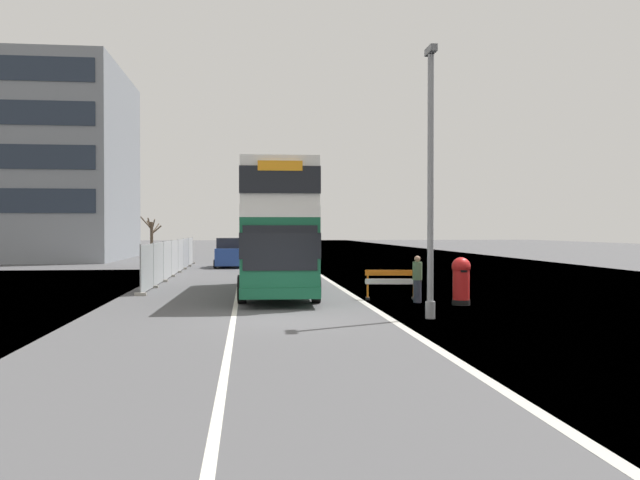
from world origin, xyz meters
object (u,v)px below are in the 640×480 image
roadworks_barrier (391,281)px  car_oncoming_near (230,253)px  red_pillar_postbox (461,279)px  car_receding_mid (270,249)px  pedestrian_at_kerb (417,279)px  double_decker_bus (278,228)px  lamppost_foreground (431,191)px

roadworks_barrier → car_oncoming_near: size_ratio=0.46×
red_pillar_postbox → roadworks_barrier: (-2.02, 1.95, -0.21)m
car_oncoming_near → car_receding_mid: car_receding_mid is taller
roadworks_barrier → pedestrian_at_kerb: pedestrian_at_kerb is taller
double_decker_bus → pedestrian_at_kerb: double_decker_bus is taller
double_decker_bus → lamppost_foreground: bearing=-62.4°
lamppost_foreground → red_pillar_postbox: size_ratio=4.80×
red_pillar_postbox → pedestrian_at_kerb: pedestrian_at_kerb is taller
double_decker_bus → car_oncoming_near: (-2.44, 18.78, -1.70)m
car_oncoming_near → car_receding_mid: (3.02, 7.92, 0.07)m
red_pillar_postbox → pedestrian_at_kerb: bearing=146.4°
car_receding_mid → pedestrian_at_kerb: size_ratio=2.58×
car_oncoming_near → roadworks_barrier: bearing=-73.1°
car_receding_mid → car_oncoming_near: bearing=-110.9°
double_decker_bus → lamppost_foreground: lamppost_foreground is taller
double_decker_bus → red_pillar_postbox: double_decker_bus is taller
double_decker_bus → red_pillar_postbox: bearing=-37.0°
red_pillar_postbox → car_oncoming_near: bearing=110.0°
lamppost_foreground → red_pillar_postbox: 4.71m
lamppost_foreground → car_oncoming_near: bearing=103.8°
car_oncoming_near → pedestrian_at_kerb: (7.20, -22.49, -0.12)m
lamppost_foreground → roadworks_barrier: bearing=90.2°
red_pillar_postbox → pedestrian_at_kerb: 1.57m
red_pillar_postbox → roadworks_barrier: 2.82m
lamppost_foreground → car_receding_mid: 34.78m
lamppost_foreground → car_receding_mid: lamppost_foreground is taller
roadworks_barrier → car_oncoming_near: 22.37m
lamppost_foreground → pedestrian_at_kerb: size_ratio=4.74×
car_oncoming_near → red_pillar_postbox: bearing=-70.0°
double_decker_bus → lamppost_foreground: size_ratio=1.39×
double_decker_bus → red_pillar_postbox: (6.07, -4.58, -1.75)m
car_oncoming_near → pedestrian_at_kerb: size_ratio=2.49×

